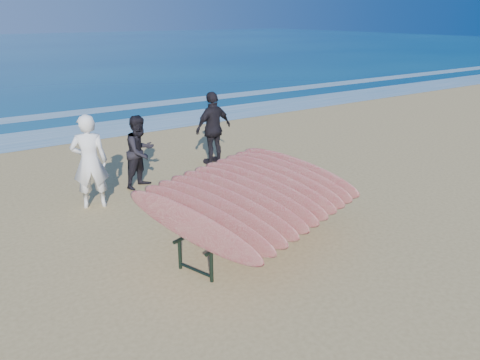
% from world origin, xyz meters
% --- Properties ---
extents(ground, '(120.00, 120.00, 0.00)m').
position_xyz_m(ground, '(0.00, 0.00, 0.00)').
color(ground, tan).
rests_on(ground, ground).
extents(foam_near, '(160.00, 160.00, 0.00)m').
position_xyz_m(foam_near, '(0.00, 10.00, 0.01)').
color(foam_near, white).
rests_on(foam_near, ground).
extents(foam_far, '(160.00, 160.00, 0.00)m').
position_xyz_m(foam_far, '(0.00, 13.50, 0.01)').
color(foam_far, white).
rests_on(foam_far, ground).
extents(surfboard_rack, '(3.87, 3.58, 1.32)m').
position_xyz_m(surfboard_rack, '(-0.12, 0.25, 0.85)').
color(surfboard_rack, black).
rests_on(surfboard_rack, ground).
extents(person_white, '(0.82, 0.67, 1.96)m').
position_xyz_m(person_white, '(-1.94, 3.37, 0.98)').
color(person_white, white).
rests_on(person_white, ground).
extents(person_dark_a, '(1.01, 0.92, 1.68)m').
position_xyz_m(person_dark_a, '(-0.62, 3.93, 0.84)').
color(person_dark_a, black).
rests_on(person_dark_a, ground).
extents(person_dark_b, '(1.19, 0.64, 1.92)m').
position_xyz_m(person_dark_b, '(1.70, 4.53, 0.96)').
color(person_dark_b, black).
rests_on(person_dark_b, ground).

